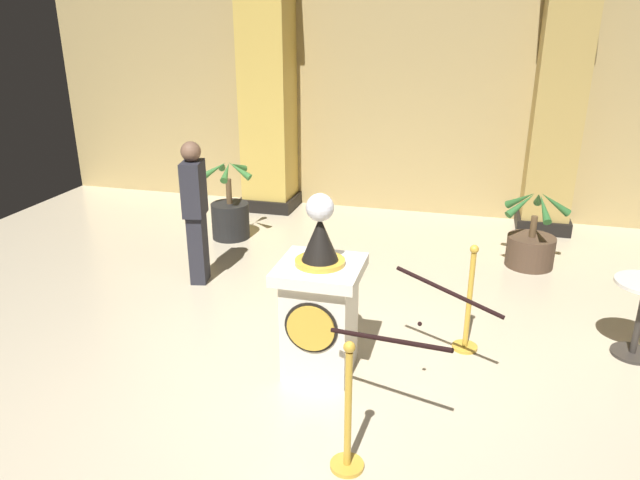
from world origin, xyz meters
TOP-DOWN VIEW (x-y plane):
  - ground_plane at (0.00, 0.00)m, footprint 12.08×12.08m
  - back_wall at (0.00, 5.13)m, footprint 12.08×0.16m
  - pedestal_clock at (-0.11, 0.19)m, footprint 0.71×0.71m
  - stanchion_near at (0.39, -0.95)m, footprint 0.24×0.24m
  - stanchion_far at (1.14, 0.88)m, footprint 0.24×0.24m
  - velvet_rope at (0.76, -0.03)m, footprint 1.31×1.33m
  - column_left at (-2.14, 4.72)m, footprint 0.90×0.90m
  - column_right at (2.14, 4.72)m, footprint 0.79×0.79m
  - potted_palm_left at (-2.21, 3.15)m, footprint 0.71×0.72m
  - potted_palm_right at (1.86, 3.16)m, footprint 0.81×0.85m
  - bystander_guest at (-1.98, 1.67)m, footprint 0.29×0.40m

SIDE VIEW (x-z plane):
  - ground_plane at x=0.00m, z-range 0.00..0.00m
  - potted_palm_right at x=1.86m, z-range -0.22..0.79m
  - potted_palm_left at x=-2.21m, z-range -0.23..0.92m
  - stanchion_near at x=0.39m, z-range -0.15..0.85m
  - stanchion_far at x=1.14m, z-range -0.16..0.90m
  - pedestal_clock at x=-0.11m, z-range -0.18..1.46m
  - velvet_rope at x=0.76m, z-range 0.68..0.90m
  - bystander_guest at x=-1.98m, z-range 0.05..1.74m
  - column_left at x=-2.14m, z-range -0.01..3.60m
  - column_right at x=2.14m, z-range -0.01..3.60m
  - back_wall at x=0.00m, z-range 0.00..3.77m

